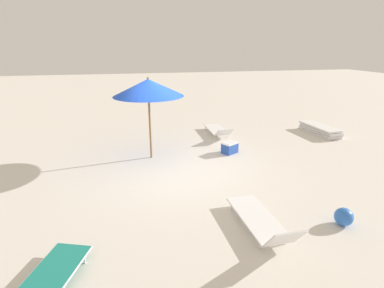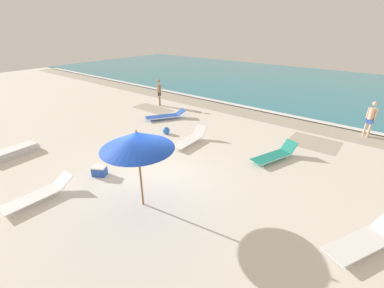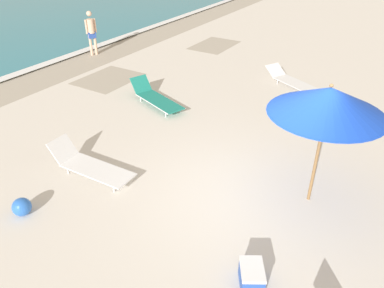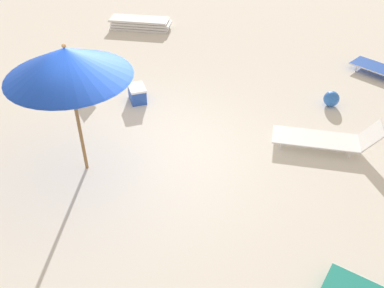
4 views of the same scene
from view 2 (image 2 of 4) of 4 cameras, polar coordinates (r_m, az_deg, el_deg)
ground_plane at (r=9.20m, az=-8.54°, el=-9.08°), size 60.00×60.00×0.16m
ocean_water at (r=26.17m, az=25.55°, el=11.69°), size 60.00×20.13×0.07m
beach_umbrella at (r=7.18m, az=-12.12°, el=0.74°), size 2.07×2.07×2.48m
lounger_stack at (r=13.16m, az=-34.83°, el=-1.45°), size 0.73×1.94×0.32m
sun_lounger_under_umbrella at (r=11.01m, az=17.95°, el=-2.23°), size 1.30×2.19×0.61m
sun_lounger_beside_umbrella at (r=7.96m, az=33.83°, el=-17.55°), size 1.56×2.24×0.49m
sun_lounger_near_water_left at (r=15.14m, az=-5.89°, el=6.32°), size 1.75×2.28×0.47m
sun_lounger_near_water_right at (r=11.88m, az=-0.43°, el=1.14°), size 0.67×2.04×0.63m
sun_lounger_mid_beach_solo at (r=9.52m, az=-30.90°, el=-9.53°), size 0.66×2.09×0.49m
beachgoer_wading_adult at (r=17.61m, az=-7.31°, el=11.63°), size 0.33×0.36×1.76m
beachgoer_shoreline_child at (r=15.05m, az=34.94°, el=4.91°), size 0.42×0.29×1.76m
beach_ball at (r=13.01m, az=-5.75°, el=2.99°), size 0.36×0.36×0.36m
cooler_box at (r=10.02m, az=-19.89°, el=-5.60°), size 0.61×0.56×0.37m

